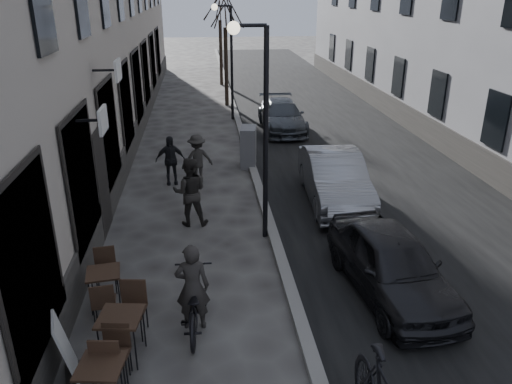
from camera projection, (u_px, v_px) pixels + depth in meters
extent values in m
cube|color=black|center=(323.00, 128.00, 22.00)|extent=(7.30, 60.00, 0.00)
cube|color=gray|center=(240.00, 129.00, 21.61)|extent=(0.25, 60.00, 0.12)
cylinder|color=black|center=(266.00, 139.00, 11.47)|extent=(0.12, 0.12, 5.00)
cylinder|color=black|center=(250.00, 25.00, 10.48)|extent=(0.70, 0.08, 0.08)
sphere|color=#FFF2CC|center=(234.00, 28.00, 10.47)|extent=(0.28, 0.28, 0.28)
cylinder|color=black|center=(232.00, 65.00, 22.50)|extent=(0.12, 0.12, 5.00)
cylinder|color=black|center=(223.00, 6.00, 21.51)|extent=(0.70, 0.08, 0.08)
sphere|color=#FFF2CC|center=(215.00, 7.00, 21.50)|extent=(0.28, 0.28, 0.28)
cylinder|color=black|center=(226.00, 67.00, 25.46)|extent=(0.20, 0.20, 3.90)
cylinder|color=black|center=(221.00, 53.00, 30.97)|extent=(0.20, 0.20, 3.90)
cube|color=black|center=(100.00, 366.00, 7.08)|extent=(0.72, 0.72, 0.04)
cylinder|color=black|center=(92.00, 374.00, 7.48)|extent=(0.02, 0.02, 0.74)
cylinder|color=black|center=(127.00, 374.00, 7.47)|extent=(0.02, 0.02, 0.74)
cube|color=black|center=(120.00, 317.00, 8.04)|extent=(0.78, 0.78, 0.04)
cylinder|color=black|center=(100.00, 349.00, 7.95)|extent=(0.03, 0.03, 0.80)
cylinder|color=black|center=(135.00, 350.00, 7.93)|extent=(0.03, 0.03, 0.80)
cylinder|color=black|center=(111.00, 327.00, 8.48)|extent=(0.03, 0.03, 0.80)
cylinder|color=black|center=(144.00, 327.00, 8.46)|extent=(0.03, 0.03, 0.80)
cube|color=black|center=(103.00, 273.00, 9.44)|extent=(0.70, 0.70, 0.04)
cylinder|color=black|center=(91.00, 299.00, 9.29)|extent=(0.02, 0.02, 0.72)
cylinder|color=black|center=(119.00, 295.00, 9.41)|extent=(0.02, 0.02, 0.72)
cylinder|color=black|center=(92.00, 284.00, 9.75)|extent=(0.02, 0.02, 0.72)
cylinder|color=black|center=(119.00, 281.00, 9.87)|extent=(0.02, 0.02, 0.72)
cube|color=black|center=(76.00, 375.00, 7.94)|extent=(0.47, 0.70, 0.04)
cube|color=beige|center=(65.00, 348.00, 7.73)|extent=(0.43, 0.69, 1.07)
cube|color=slate|center=(248.00, 147.00, 17.04)|extent=(0.64, 0.98, 1.37)
imported|color=black|center=(193.00, 302.00, 8.94)|extent=(0.75, 1.97, 1.02)
imported|color=#292724|center=(192.00, 287.00, 8.81)|extent=(0.62, 0.42, 1.67)
imported|color=#272522|center=(190.00, 192.00, 12.73)|extent=(0.91, 0.73, 1.81)
imported|color=#2C2A27|center=(197.00, 159.00, 15.59)|extent=(1.12, 0.84, 1.55)
imported|color=black|center=(170.00, 160.00, 15.46)|extent=(0.94, 0.46, 1.55)
imported|color=black|center=(391.00, 264.00, 9.88)|extent=(1.95, 4.04, 1.33)
imported|color=gray|center=(335.00, 178.00, 14.17)|extent=(1.75, 4.43, 1.43)
imported|color=#3F444A|center=(282.00, 116.00, 21.43)|extent=(1.76, 4.31, 1.25)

